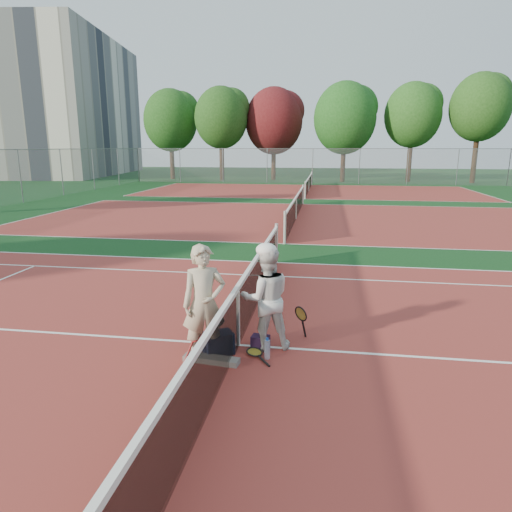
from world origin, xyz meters
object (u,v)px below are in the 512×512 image
at_px(player_b, 266,298).
at_px(racket_red, 197,342).
at_px(net_main, 238,316).
at_px(sports_bag_navy, 219,343).
at_px(water_bottle, 267,350).
at_px(player_a, 204,304).
at_px(racket_spare, 254,353).
at_px(racket_black_held, 301,323).
at_px(sports_bag_purple, 260,342).
at_px(apartment_block, 71,108).

bearing_deg(player_b, racket_red, 11.18).
xyz_separation_m(net_main, sports_bag_navy, (-0.25, -0.34, -0.34)).
bearing_deg(sports_bag_navy, racket_red, -147.39).
distance_m(racket_red, water_bottle, 1.08).
xyz_separation_m(player_a, water_bottle, (0.92, 0.14, -0.73)).
relative_size(player_a, racket_red, 3.39).
relative_size(net_main, racket_spare, 18.28).
relative_size(racket_black_held, racket_spare, 0.97).
xyz_separation_m(racket_black_held, racket_spare, (-0.67, -0.69, -0.26)).
relative_size(sports_bag_purple, water_bottle, 0.92).
xyz_separation_m(player_b, sports_bag_purple, (-0.07, -0.09, -0.71)).
bearing_deg(sports_bag_navy, apartment_block, 122.04).
relative_size(racket_red, sports_bag_purple, 1.89).
bearing_deg(player_b, net_main, -16.75).
height_order(player_b, sports_bag_purple, player_b).
bearing_deg(racket_red, player_b, -29.37).
height_order(player_b, water_bottle, player_b).
height_order(racket_spare, sports_bag_navy, sports_bag_navy).
relative_size(apartment_block, player_a, 12.45).
bearing_deg(racket_red, player_a, -64.48).
height_order(apartment_block, player_b, apartment_block).
bearing_deg(apartment_block, racket_black_held, -56.40).
relative_size(player_a, sports_bag_navy, 4.06).
height_order(apartment_block, water_bottle, apartment_block).
xyz_separation_m(racket_spare, water_bottle, (0.21, -0.10, 0.12)).
height_order(player_b, sports_bag_navy, player_b).
height_order(player_a, racket_red, player_a).
relative_size(player_b, racket_black_held, 2.83).
xyz_separation_m(player_b, racket_black_held, (0.53, 0.39, -0.53)).
bearing_deg(player_a, net_main, 30.22).
xyz_separation_m(player_a, sports_bag_navy, (0.16, 0.21, -0.71)).
distance_m(sports_bag_purple, water_bottle, 0.36).
relative_size(net_main, sports_bag_purple, 39.76).
relative_size(racket_red, sports_bag_navy, 1.20).
bearing_deg(player_b, racket_spare, 48.38).
relative_size(apartment_block, water_bottle, 73.33).
distance_m(apartment_block, racket_black_held, 52.85).
bearing_deg(racket_black_held, racket_red, -23.22).
distance_m(player_a, player_b, 1.01).
xyz_separation_m(net_main, racket_black_held, (0.98, 0.39, -0.22)).
bearing_deg(net_main, sports_bag_purple, -12.45).
distance_m(racket_red, racket_spare, 0.91).
bearing_deg(racket_spare, racket_black_held, -81.09).
height_order(racket_red, sports_bag_purple, racket_red).
bearing_deg(player_a, racket_spare, -4.34).
xyz_separation_m(net_main, racket_spare, (0.31, -0.30, -0.48)).
xyz_separation_m(net_main, water_bottle, (0.52, -0.40, -0.36)).
bearing_deg(apartment_block, water_bottle, -57.29).
height_order(racket_red, racket_black_held, racket_black_held).
bearing_deg(net_main, racket_spare, -44.09).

